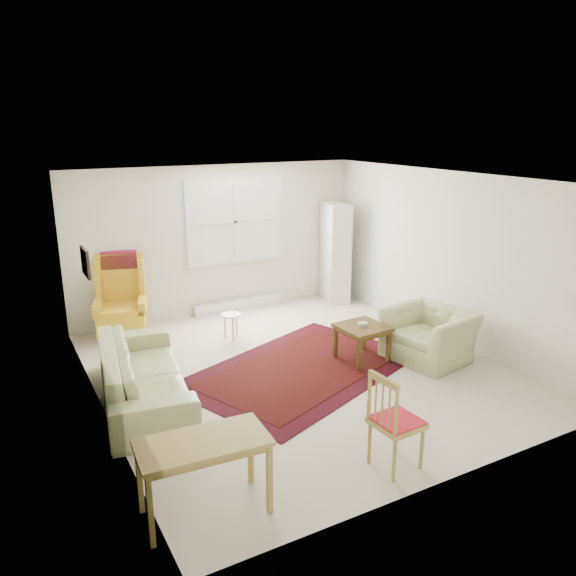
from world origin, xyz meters
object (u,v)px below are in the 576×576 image
desk (204,477)px  armchair (429,330)px  coffee_table (362,343)px  desk_chair (397,420)px  sofa (142,363)px  stool (231,326)px  wingback_chair (120,297)px  cabinet (335,253)px

desk → armchair: bearing=21.9°
coffee_table → desk: 3.59m
armchair → coffee_table: (-0.83, 0.41, -0.17)m
coffee_table → desk_chair: 2.50m
sofa → stool: bearing=-43.2°
stool → desk: 3.98m
sofa → desk: (-0.08, -2.23, -0.13)m
stool → desk: bearing=-116.3°
sofa → stool: sofa is taller
stool → coffee_table: bearing=-52.2°
wingback_chair → desk: wingback_chair is taller
desk → wingback_chair: bearing=85.7°
wingback_chair → desk_chair: 4.91m
sofa → desk_chair: bearing=-136.3°
coffee_table → stool: size_ratio=1.58×
armchair → wingback_chair: 4.55m
cabinet → armchair: bearing=-84.2°
desk_chair → sofa: bearing=31.7°
cabinet → desk: size_ratio=1.66×
armchair → desk: 4.14m
stool → desk_chair: (0.05, -3.80, 0.29)m
sofa → stool: size_ratio=5.95×
wingback_chair → coffee_table: size_ratio=2.05×
coffee_table → cabinet: size_ratio=0.35×
armchair → wingback_chair: wingback_chair is taller
sofa → desk_chair: desk_chair is taller
cabinet → sofa: bearing=-139.0°
armchair → desk_chair: bearing=-58.8°
wingback_chair → sofa: bearing=-79.6°
armchair → desk: size_ratio=1.00×
stool → desk: desk is taller
armchair → coffee_table: 0.94m
desk → desk_chair: size_ratio=1.10×
wingback_chair → stool: (1.43, -0.88, -0.44)m
armchair → coffee_table: size_ratio=1.74×
sofa → desk_chair: (1.74, -2.47, 0.02)m
wingback_chair → cabinet: cabinet is taller
sofa → cabinet: bearing=-53.2°
wingback_chair → coffee_table: wingback_chair is taller
sofa → wingback_chair: (0.26, 2.21, 0.16)m
armchair → cabinet: cabinet is taller
desk_chair → desk: bearing=79.1°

